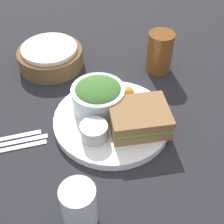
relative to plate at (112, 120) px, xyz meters
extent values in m
plane|color=#232328|center=(0.00, 0.00, -0.01)|extent=(4.00, 4.00, 0.00)
cylinder|color=white|center=(0.00, 0.00, 0.00)|extent=(0.30, 0.30, 0.02)
cube|color=olive|center=(0.06, -0.03, 0.02)|extent=(0.15, 0.13, 0.02)
cube|color=#6BB24C|center=(0.06, -0.03, 0.04)|extent=(0.15, 0.13, 0.01)
cube|color=olive|center=(0.06, -0.03, 0.05)|extent=(0.15, 0.13, 0.02)
cylinder|color=silver|center=(-0.03, 0.04, 0.04)|extent=(0.14, 0.14, 0.06)
ellipsoid|color=#3D702D|center=(-0.03, 0.04, 0.06)|extent=(0.13, 0.13, 0.05)
cylinder|color=#B7B7BC|center=(-0.04, -0.06, 0.03)|extent=(0.06, 0.06, 0.04)
sphere|color=orange|center=(0.04, 0.07, 0.03)|extent=(0.04, 0.04, 0.04)
cylinder|color=brown|center=(0.15, 0.22, 0.05)|extent=(0.08, 0.08, 0.12)
cylinder|color=brown|center=(-0.18, 0.26, 0.02)|extent=(0.20, 0.20, 0.06)
cylinder|color=white|center=(-0.18, 0.26, 0.05)|extent=(0.17, 0.17, 0.01)
cube|color=#B2B2B7|center=(-0.25, -0.08, -0.01)|extent=(0.19, 0.05, 0.01)
cube|color=#B2B2B7|center=(-0.26, -0.06, -0.01)|extent=(0.19, 0.06, 0.01)
cube|color=#B2B2B7|center=(-0.26, -0.04, -0.01)|extent=(0.17, 0.05, 0.01)
cylinder|color=silver|center=(-0.07, -0.26, 0.04)|extent=(0.07, 0.07, 0.11)
camera|label=1|loc=(-0.02, -0.55, 0.57)|focal=50.00mm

